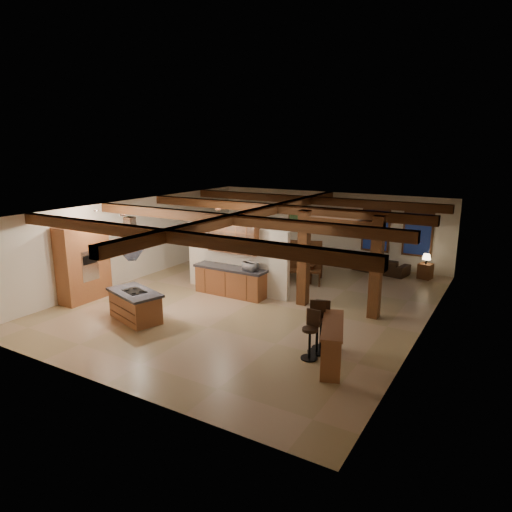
{
  "coord_description": "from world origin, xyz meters",
  "views": [
    {
      "loc": [
        6.91,
        -11.66,
        4.74
      ],
      "look_at": [
        -0.26,
        0.5,
        1.31
      ],
      "focal_mm": 32.0,
      "sensor_mm": 36.0,
      "label": 1
    }
  ],
  "objects": [
    {
      "name": "sofa",
      "position": [
        2.46,
        5.29,
        0.3
      ],
      "size": [
        2.17,
        1.15,
        0.6
      ],
      "primitive_type": "imported",
      "rotation": [
        0.0,
        0.0,
        2.96
      ],
      "color": "black",
      "rests_on": "ground"
    },
    {
      "name": "timber_posts",
      "position": [
        2.5,
        0.5,
        1.76
      ],
      "size": [
        2.5,
        0.3,
        2.9
      ],
      "color": "#411E10",
      "rests_on": "ground"
    },
    {
      "name": "back_counter",
      "position": [
        -1.0,
        0.11,
        0.48
      ],
      "size": [
        2.5,
        0.66,
        0.94
      ],
      "color": "brown",
      "rests_on": "ground"
    },
    {
      "name": "upper_display_cabinet",
      "position": [
        -1.0,
        0.31,
        1.85
      ],
      "size": [
        1.8,
        0.36,
        0.95
      ],
      "color": "brown",
      "rests_on": "partition_wall"
    },
    {
      "name": "bar_stool_a",
      "position": [
        3.1,
        -2.77,
        0.58
      ],
      "size": [
        0.4,
        0.4,
        1.14
      ],
      "color": "black",
      "rests_on": "ground"
    },
    {
      "name": "bar_counter",
      "position": [
        3.63,
        -2.79,
        0.65
      ],
      "size": [
        1.04,
        1.87,
        0.96
      ],
      "color": "brown",
      "rests_on": "ground"
    },
    {
      "name": "pantry_cabinet",
      "position": [
        -4.67,
        -2.6,
        1.2
      ],
      "size": [
        0.67,
        1.6,
        2.4
      ],
      "color": "brown",
      "rests_on": "ground"
    },
    {
      "name": "side_table",
      "position": [
        4.09,
        5.3,
        0.28
      ],
      "size": [
        0.53,
        0.53,
        0.56
      ],
      "primitive_type": "cube",
      "rotation": [
        0.0,
        0.0,
        -0.19
      ],
      "color": "#411E10",
      "rests_on": "ground"
    },
    {
      "name": "kitchen_island",
      "position": [
        -2.06,
        -3.06,
        0.43
      ],
      "size": [
        1.9,
        1.38,
        0.85
      ],
      "color": "brown",
      "rests_on": "ground"
    },
    {
      "name": "partition_wall",
      "position": [
        -1.0,
        0.5,
        1.1
      ],
      "size": [
        3.8,
        0.18,
        2.2
      ],
      "primitive_type": "cube",
      "color": "white",
      "rests_on": "ground"
    },
    {
      "name": "range_hood",
      "position": [
        -2.06,
        -3.06,
        1.78
      ],
      "size": [
        1.1,
        1.1,
        1.4
      ],
      "color": "silver",
      "rests_on": "room_walls"
    },
    {
      "name": "room_walls",
      "position": [
        0.0,
        0.0,
        1.78
      ],
      "size": [
        12.0,
        12.0,
        12.0
      ],
      "color": "white",
      "rests_on": "ground"
    },
    {
      "name": "microwave",
      "position": [
        -0.24,
        0.11,
        1.07
      ],
      "size": [
        0.52,
        0.42,
        0.25
      ],
      "primitive_type": "imported",
      "rotation": [
        0.0,
        0.0,
        2.88
      ],
      "color": "#BBBBC0",
      "rests_on": "back_counter"
    },
    {
      "name": "back_windows",
      "position": [
        2.8,
        5.93,
        1.5
      ],
      "size": [
        2.7,
        0.07,
        1.7
      ],
      "color": "#411E10",
      "rests_on": "room_walls"
    },
    {
      "name": "dining_table",
      "position": [
        -0.08,
        2.93,
        0.34
      ],
      "size": [
        1.97,
        1.13,
        0.68
      ],
      "primitive_type": "imported",
      "rotation": [
        0.0,
        0.0,
        -0.03
      ],
      "color": "#402110",
      "rests_on": "ground"
    },
    {
      "name": "recessed_cans",
      "position": [
        -2.53,
        -1.93,
        2.87
      ],
      "size": [
        3.16,
        2.46,
        0.03
      ],
      "color": "silver",
      "rests_on": "room_walls"
    },
    {
      "name": "table_lamp",
      "position": [
        4.09,
        5.3,
        0.82
      ],
      "size": [
        0.3,
        0.3,
        0.36
      ],
      "color": "black",
      "rests_on": "side_table"
    },
    {
      "name": "ground",
      "position": [
        0.0,
        0.0,
        0.0
      ],
      "size": [
        12.0,
        12.0,
        0.0
      ],
      "primitive_type": "plane",
      "color": "tan",
      "rests_on": "ground"
    },
    {
      "name": "bar_stool_c",
      "position": [
        3.1,
        -2.39,
        0.63
      ],
      "size": [
        0.47,
        0.48,
        1.24
      ],
      "color": "black",
      "rests_on": "ground"
    },
    {
      "name": "framed_art",
      "position": [
        -1.5,
        5.94,
        1.7
      ],
      "size": [
        0.65,
        0.05,
        0.85
      ],
      "color": "#411E10",
      "rests_on": "room_walls"
    },
    {
      "name": "bar_stool_b",
      "position": [
        3.11,
        -2.15,
        0.59
      ],
      "size": [
        0.41,
        0.43,
        1.17
      ],
      "color": "black",
      "rests_on": "ground"
    },
    {
      "name": "ceiling_beams",
      "position": [
        0.0,
        0.0,
        2.76
      ],
      "size": [
        10.0,
        12.0,
        0.28
      ],
      "color": "#411E10",
      "rests_on": "room_walls"
    },
    {
      "name": "dining_chairs",
      "position": [
        -0.08,
        2.93,
        0.66
      ],
      "size": [
        2.58,
        2.58,
        1.31
      ],
      "color": "#411E10",
      "rests_on": "ground"
    }
  ]
}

